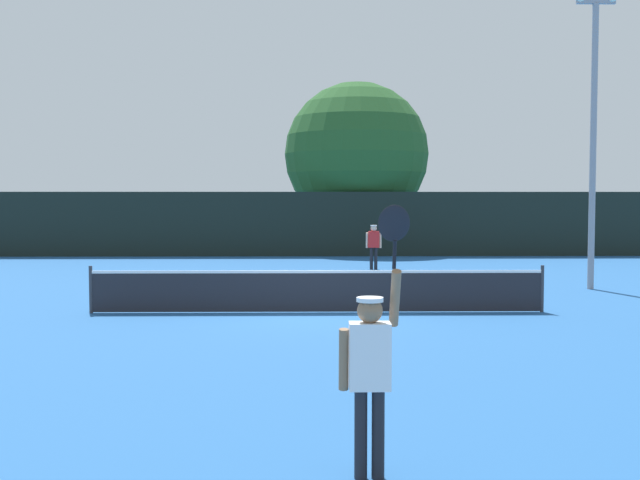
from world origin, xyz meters
name	(u,v)px	position (x,y,z in m)	size (l,w,h in m)	color
ground_plane	(318,313)	(0.00, 0.00, 0.00)	(120.00, 120.00, 0.00)	#235693
tennis_net	(318,290)	(0.00, 0.00, 0.51)	(10.33, 0.08, 1.07)	#232328
perimeter_fence	(313,224)	(0.00, 16.86, 1.44)	(32.03, 0.12, 2.88)	black
player_serving	(371,359)	(0.36, -10.31, 1.12)	(0.68, 0.40, 2.54)	white
player_receiving	(374,242)	(2.17, 10.44, 0.99)	(0.57, 0.24, 1.62)	red
tennis_ball	(279,290)	(-1.02, 3.94, 0.03)	(0.07, 0.07, 0.07)	#CCE033
light_pole	(594,122)	(7.87, 4.39, 4.74)	(1.18, 0.28, 8.36)	gray
large_tree	(357,154)	(2.17, 20.27, 4.73)	(7.02, 7.02, 8.24)	brown
parked_car_near	(263,231)	(-2.69, 24.50, 0.78)	(1.99, 4.24, 1.69)	#B7B7BC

